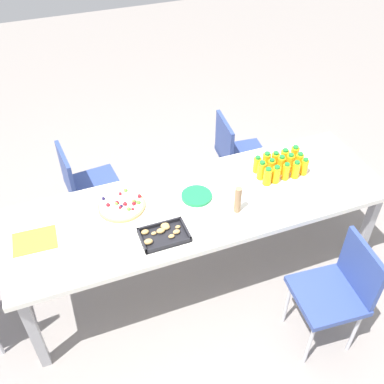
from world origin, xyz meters
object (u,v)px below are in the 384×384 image
Objects in this scene: juice_bottle_11 at (296,170)px; snack_tray at (163,235)px; chair_far_left at (339,288)px; juice_bottle_1 at (284,158)px; juice_bottle_4 at (257,165)px; chair_near_right at (85,184)px; chair_near_left at (236,152)px; paper_folder at (35,241)px; juice_bottle_10 at (304,167)px; juice_bottle_8 at (271,168)px; juice_bottle_14 at (267,177)px; fruit_pizza at (122,205)px; juice_bottle_6 at (290,163)px; napkin_stack at (363,182)px; juice_bottle_3 at (266,161)px; juice_bottle_9 at (261,170)px; juice_bottle_13 at (276,175)px; juice_bottle_7 at (281,165)px; juice_bottle_0 at (294,155)px; juice_bottle_2 at (275,160)px; juice_bottle_5 at (299,161)px; plate_stack at (197,196)px; party_table at (201,208)px; juice_bottle_12 at (286,172)px; cardboard_tube at (238,200)px.

juice_bottle_11 is 0.47× the size of snack_tray.
juice_bottle_1 reaches higher than chair_far_left.
chair_near_right is at bearing -27.77° from juice_bottle_4.
chair_near_left is 1.85m from paper_folder.
juice_bottle_8 is at bearing -18.35° from juice_bottle_10.
juice_bottle_14 is 1.01m from fruit_pizza.
snack_tray is (0.83, 0.22, -0.05)m from juice_bottle_14.
napkin_stack is at bearing 144.24° from juice_bottle_6.
juice_bottle_3 is 1.00× the size of juice_bottle_9.
chair_near_left reaches higher than paper_folder.
chair_far_left is 1.14m from snack_tray.
chair_near_right reaches higher than napkin_stack.
juice_bottle_3 is 1.06× the size of juice_bottle_13.
juice_bottle_6 reaches higher than fruit_pizza.
juice_bottle_6 reaches higher than juice_bottle_1.
chair_far_left is 0.93m from juice_bottle_7.
juice_bottle_6 is at bearing -154.01° from juice_bottle_13.
juice_bottle_9 is at bearing -12.04° from juice_bottle_10.
juice_bottle_14 reaches higher than fruit_pizza.
juice_bottle_9 is at bearing 0.32° from juice_bottle_6.
juice_bottle_0 is at bearing -154.11° from juice_bottle_7.
napkin_stack is at bearing 179.56° from snack_tray.
juice_bottle_8 reaches higher than juice_bottle_10.
chair_near_right is 1.52m from juice_bottle_7.
juice_bottle_9 reaches higher than juice_bottle_2.
juice_bottle_5 reaches higher than plate_stack.
party_table is 1.01m from chair_far_left.
juice_bottle_2 is 1.00× the size of juice_bottle_10.
juice_bottle_6 reaches higher than juice_bottle_4.
juice_bottle_9 is at bearing 45.01° from juice_bottle_3.
juice_bottle_14 is (0.07, 0.15, -0.00)m from juice_bottle_3.
juice_bottle_11 reaches higher than juice_bottle_12.
juice_bottle_1 is 0.26m from juice_bottle_14.
juice_bottle_6 reaches higher than juice_bottle_13.
juice_bottle_9 is at bearing -81.63° from juice_bottle_14.
cardboard_tube reaches higher than juice_bottle_9.
party_table is 12.43× the size of plate_stack.
juice_bottle_0 is at bearing -136.47° from juice_bottle_12.
juice_bottle_5 is at bearing -133.40° from juice_bottle_11.
juice_bottle_2 is 0.99× the size of juice_bottle_12.
juice_bottle_12 reaches higher than plate_stack.
juice_bottle_10 reaches higher than party_table.
juice_bottle_12 is 0.54m from napkin_stack.
juice_bottle_0 is 0.16m from juice_bottle_2.
juice_bottle_13 reaches higher than juice_bottle_10.
juice_bottle_3 reaches higher than juice_bottle_1.
snack_tray is at bearing 162.13° from paper_folder.
juice_bottle_14 reaches higher than party_table.
chair_far_left is at bearing 83.55° from juice_bottle_1.
juice_bottle_5 is 0.97× the size of juice_bottle_11.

